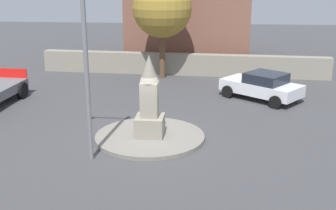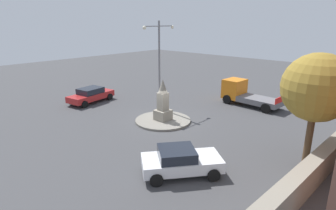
# 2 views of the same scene
# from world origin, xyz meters

# --- Properties ---
(ground_plane) EXTENTS (80.00, 80.00, 0.00)m
(ground_plane) POSITION_xyz_m (0.00, 0.00, 0.00)
(ground_plane) COLOR #424244
(traffic_island) EXTENTS (4.29, 4.29, 0.15)m
(traffic_island) POSITION_xyz_m (0.00, 0.00, 0.08)
(traffic_island) COLOR gray
(traffic_island) RESTS_ON ground
(monument) EXTENTS (1.08, 1.08, 3.18)m
(monument) POSITION_xyz_m (0.00, 0.00, 1.47)
(monument) COLOR gray
(monument) RESTS_ON traffic_island
(streetlamp) EXTENTS (3.46, 0.28, 7.52)m
(streetlamp) POSITION_xyz_m (-1.78, -2.09, 4.58)
(streetlamp) COLOR slate
(streetlamp) RESTS_ON ground
(car_red_waiting) EXTENTS (4.70, 2.56, 1.41)m
(car_red_waiting) POSITION_xyz_m (0.83, -8.71, 0.74)
(car_red_waiting) COLOR #B22323
(car_red_waiting) RESTS_ON ground
(car_white_approaching) EXTENTS (4.27, 3.90, 1.41)m
(car_white_approaching) POSITION_xyz_m (4.98, 5.97, 0.73)
(car_white_approaching) COLOR silver
(car_white_approaching) RESTS_ON ground
(truck_orange_far_side) EXTENTS (2.54, 5.49, 2.20)m
(truck_orange_far_side) POSITION_xyz_m (-8.48, 2.36, 1.02)
(truck_orange_far_side) COLOR orange
(truck_orange_far_side) RESTS_ON ground
(stone_boundary_wall) EXTENTS (18.23, 1.64, 1.34)m
(stone_boundary_wall) POSITION_xyz_m (0.58, 11.22, 0.67)
(stone_boundary_wall) COLOR gray
(stone_boundary_wall) RESTS_ON ground
(tree_near_wall) EXTENTS (3.55, 3.55, 6.01)m
(tree_near_wall) POSITION_xyz_m (-0.61, 10.28, 4.21)
(tree_near_wall) COLOR brown
(tree_near_wall) RESTS_ON ground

